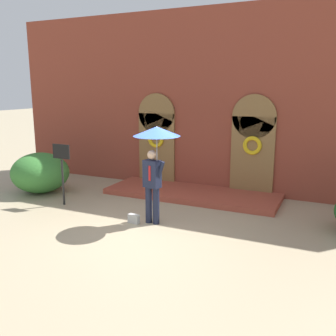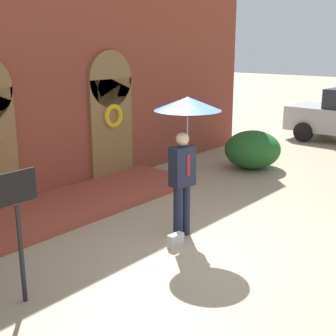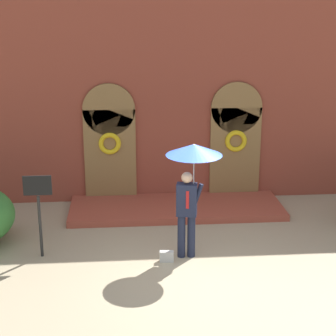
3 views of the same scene
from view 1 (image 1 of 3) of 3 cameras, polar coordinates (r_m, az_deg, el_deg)
ground_plane at (r=8.79m, az=-3.72°, el=-9.46°), size 80.00×80.00×0.00m
building_facade at (r=11.99m, az=5.71°, el=9.46°), size 14.00×2.30×5.60m
person_with_umbrella at (r=8.71m, az=-1.90°, el=3.42°), size 1.10×1.10×2.36m
handbag at (r=9.22m, az=-5.26°, el=-7.70°), size 0.29×0.15×0.22m
sign_post at (r=10.72m, az=-15.86°, el=0.55°), size 0.56×0.06×1.72m
shrub_left at (r=12.37m, az=-18.89°, el=-0.67°), size 1.78×1.77×1.25m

